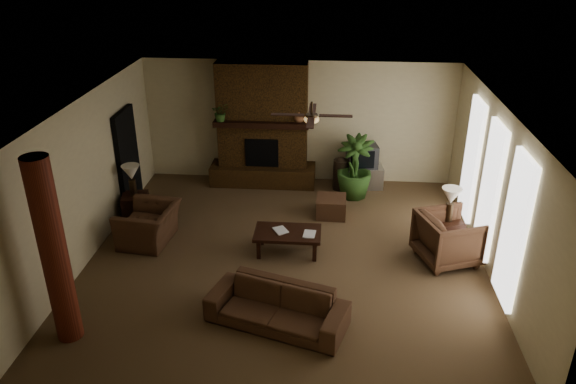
# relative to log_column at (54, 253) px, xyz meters

# --- Properties ---
(room_shell) EXTENTS (7.00, 7.00, 7.00)m
(room_shell) POSITION_rel_log_column_xyz_m (2.95, 2.40, 0.00)
(room_shell) COLOR brown
(room_shell) RESTS_ON ground
(fireplace) EXTENTS (2.40, 0.70, 2.80)m
(fireplace) POSITION_rel_log_column_xyz_m (2.15, 5.62, -0.24)
(fireplace) COLOR #523416
(fireplace) RESTS_ON ground
(windows) EXTENTS (0.08, 3.65, 2.35)m
(windows) POSITION_rel_log_column_xyz_m (6.40, 2.60, -0.05)
(windows) COLOR white
(windows) RESTS_ON ground
(log_column) EXTENTS (0.36, 0.36, 2.80)m
(log_column) POSITION_rel_log_column_xyz_m (0.00, 0.00, 0.00)
(log_column) COLOR maroon
(log_column) RESTS_ON ground
(doorway) EXTENTS (0.10, 1.00, 2.10)m
(doorway) POSITION_rel_log_column_xyz_m (-0.49, 4.20, -0.35)
(doorway) COLOR black
(doorway) RESTS_ON ground
(ceiling_fan) EXTENTS (1.35, 1.35, 0.37)m
(ceiling_fan) POSITION_rel_log_column_xyz_m (3.35, 2.70, 1.13)
(ceiling_fan) COLOR black
(ceiling_fan) RESTS_ON ceiling
(sofa) EXTENTS (2.15, 1.20, 0.81)m
(sofa) POSITION_rel_log_column_xyz_m (2.97, 0.51, -1.00)
(sofa) COLOR #503422
(sofa) RESTS_ON ground
(armchair_left) EXTENTS (0.83, 1.17, 0.96)m
(armchair_left) POSITION_rel_log_column_xyz_m (0.34, 2.73, -0.92)
(armchair_left) COLOR #503422
(armchair_left) RESTS_ON ground
(armchair_right) EXTENTS (1.19, 1.23, 1.00)m
(armchair_right) POSITION_rel_log_column_xyz_m (5.81, 2.50, -0.90)
(armchair_right) COLOR #503422
(armchair_right) RESTS_ON ground
(coffee_table) EXTENTS (1.20, 0.70, 0.43)m
(coffee_table) POSITION_rel_log_column_xyz_m (2.96, 2.55, -1.03)
(coffee_table) COLOR black
(coffee_table) RESTS_ON ground
(ottoman) EXTENTS (0.61, 0.61, 0.40)m
(ottoman) POSITION_rel_log_column_xyz_m (3.74, 4.07, -1.20)
(ottoman) COLOR #503422
(ottoman) RESTS_ON ground
(tv_stand) EXTENTS (0.90, 0.59, 0.50)m
(tv_stand) POSITION_rel_log_column_xyz_m (4.46, 5.55, -1.15)
(tv_stand) COLOR #B3B3B5
(tv_stand) RESTS_ON ground
(tv) EXTENTS (0.72, 0.62, 0.52)m
(tv) POSITION_rel_log_column_xyz_m (4.41, 5.54, -0.64)
(tv) COLOR #3B3B3E
(tv) RESTS_ON tv_stand
(floor_vase) EXTENTS (0.34, 0.34, 0.77)m
(floor_vase) POSITION_rel_log_column_xyz_m (3.94, 5.39, -0.97)
(floor_vase) COLOR #33271C
(floor_vase) RESTS_ON ground
(floor_plant) EXTENTS (1.15, 1.56, 0.78)m
(floor_plant) POSITION_rel_log_column_xyz_m (4.22, 5.02, -1.01)
(floor_plant) COLOR #325622
(floor_plant) RESTS_ON ground
(side_table_left) EXTENTS (0.59, 0.59, 0.55)m
(side_table_left) POSITION_rel_log_column_xyz_m (-0.20, 3.56, -1.12)
(side_table_left) COLOR black
(side_table_left) RESTS_ON ground
(lamp_left) EXTENTS (0.36, 0.36, 0.65)m
(lamp_left) POSITION_rel_log_column_xyz_m (-0.20, 3.55, -0.40)
(lamp_left) COLOR black
(lamp_left) RESTS_ON side_table_left
(side_table_right) EXTENTS (0.65, 0.65, 0.55)m
(side_table_right) POSITION_rel_log_column_xyz_m (5.86, 3.00, -1.12)
(side_table_right) COLOR black
(side_table_right) RESTS_ON ground
(lamp_right) EXTENTS (0.37, 0.37, 0.65)m
(lamp_right) POSITION_rel_log_column_xyz_m (5.87, 2.97, -0.40)
(lamp_right) COLOR black
(lamp_right) RESTS_ON side_table_right
(mantel_plant) EXTENTS (0.46, 0.49, 0.33)m
(mantel_plant) POSITION_rel_log_column_xyz_m (1.27, 5.34, 0.32)
(mantel_plant) COLOR #325622
(mantel_plant) RESTS_ON fireplace
(mantel_vase) EXTENTS (0.22, 0.23, 0.22)m
(mantel_vase) POSITION_rel_log_column_xyz_m (2.98, 5.41, 0.27)
(mantel_vase) COLOR brown
(mantel_vase) RESTS_ON fireplace
(book_a) EXTENTS (0.20, 0.13, 0.29)m
(book_a) POSITION_rel_log_column_xyz_m (2.74, 2.50, -0.83)
(book_a) COLOR #999999
(book_a) RESTS_ON coffee_table
(book_b) EXTENTS (0.21, 0.04, 0.29)m
(book_b) POSITION_rel_log_column_xyz_m (3.25, 2.47, -0.82)
(book_b) COLOR #999999
(book_b) RESTS_ON coffee_table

